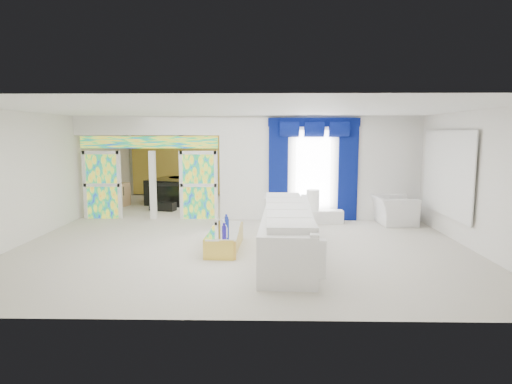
{
  "coord_description": "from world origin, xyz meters",
  "views": [
    {
      "loc": [
        0.51,
        -11.54,
        2.5
      ],
      "look_at": [
        0.3,
        -1.2,
        1.1
      ],
      "focal_mm": 30.36,
      "sensor_mm": 36.0,
      "label": 1
    }
  ],
  "objects_px": {
    "coffee_table": "(225,239)",
    "grand_piano": "(173,191)",
    "console_table": "(323,217)",
    "white_sofa": "(287,232)",
    "armchair": "(394,210)"
  },
  "relations": [
    {
      "from": "coffee_table",
      "to": "grand_piano",
      "type": "bearing_deg",
      "value": 111.47
    },
    {
      "from": "console_table",
      "to": "white_sofa",
      "type": "bearing_deg",
      "value": -110.86
    },
    {
      "from": "grand_piano",
      "to": "armchair",
      "type": "bearing_deg",
      "value": -11.79
    },
    {
      "from": "white_sofa",
      "to": "coffee_table",
      "type": "distance_m",
      "value": 1.4
    },
    {
      "from": "console_table",
      "to": "armchair",
      "type": "relative_size",
      "value": 0.92
    },
    {
      "from": "coffee_table",
      "to": "white_sofa",
      "type": "bearing_deg",
      "value": -12.53
    },
    {
      "from": "coffee_table",
      "to": "grand_piano",
      "type": "distance_m",
      "value": 6.74
    },
    {
      "from": "coffee_table",
      "to": "armchair",
      "type": "bearing_deg",
      "value": 30.97
    },
    {
      "from": "white_sofa",
      "to": "grand_piano",
      "type": "bearing_deg",
      "value": 123.17
    },
    {
      "from": "coffee_table",
      "to": "console_table",
      "type": "distance_m",
      "value": 3.74
    },
    {
      "from": "armchair",
      "to": "grand_piano",
      "type": "bearing_deg",
      "value": 60.31
    },
    {
      "from": "white_sofa",
      "to": "armchair",
      "type": "relative_size",
      "value": 3.88
    },
    {
      "from": "console_table",
      "to": "armchair",
      "type": "xyz_separation_m",
      "value": [
        1.95,
        -0.08,
        0.2
      ]
    },
    {
      "from": "console_table",
      "to": "armchair",
      "type": "height_order",
      "value": "armchair"
    },
    {
      "from": "white_sofa",
      "to": "grand_piano",
      "type": "distance_m",
      "value": 7.59
    }
  ]
}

